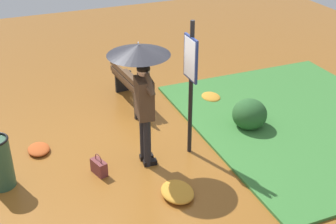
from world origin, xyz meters
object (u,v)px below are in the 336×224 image
Objects in this scene: info_sign_post at (191,74)px; handbag at (99,167)px; person_with_umbrella at (141,74)px; park_bench at (131,86)px.

info_sign_post is 2.06m from handbag.
park_bench is (2.01, -0.45, -1.15)m from person_with_umbrella.
person_with_umbrella is at bearing 86.53° from info_sign_post.
info_sign_post is at bearing -88.11° from handbag.
info_sign_post is 1.64× the size of park_bench.
info_sign_post is 6.22× the size of handbag.
person_with_umbrella is at bearing -82.64° from handbag.
person_with_umbrella is 2.36m from park_bench.
info_sign_post reaches higher than handbag.
handbag is 0.26× the size of park_bench.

